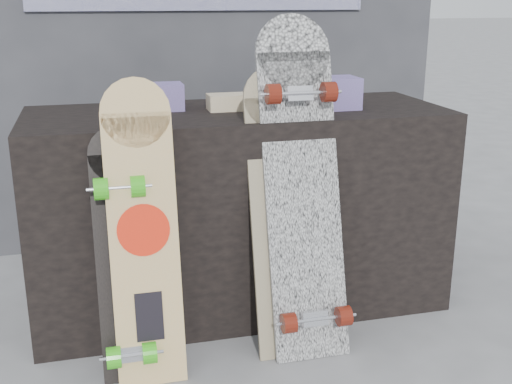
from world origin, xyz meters
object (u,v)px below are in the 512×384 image
object	(u,v)px
vendor_table	(239,209)
longboard_celtic	(280,203)
longboard_cascadia	(302,180)
skateboard_dark	(124,255)
longboard_geisha	(143,225)

from	to	relation	value
vendor_table	longboard_celtic	bearing A→B (deg)	-77.85
vendor_table	longboard_celtic	xyz separation A→B (m)	(0.07, -0.33, 0.13)
longboard_cascadia	skateboard_dark	xyz separation A→B (m)	(-0.62, -0.07, -0.19)
longboard_cascadia	skateboard_dark	distance (m)	0.65
longboard_celtic	skateboard_dark	world-z (taller)	longboard_celtic
skateboard_dark	vendor_table	bearing A→B (deg)	40.47
vendor_table	longboard_geisha	bearing A→B (deg)	-134.39
longboard_celtic	longboard_geisha	bearing A→B (deg)	-169.86
longboard_cascadia	longboard_geisha	bearing A→B (deg)	-171.80
longboard_celtic	skateboard_dark	distance (m)	0.56
vendor_table	longboard_geisha	xyz separation A→B (m)	(-0.41, -0.42, 0.12)
longboard_geisha	longboard_cascadia	distance (m)	0.57
vendor_table	longboard_geisha	distance (m)	0.60
vendor_table	skateboard_dark	bearing A→B (deg)	-139.53
vendor_table	skateboard_dark	world-z (taller)	skateboard_dark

